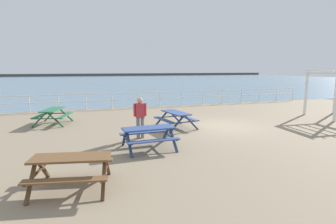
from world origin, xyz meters
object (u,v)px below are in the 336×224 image
(picnic_table_near_left, at_px, (176,116))
(picnic_table_far_left, at_px, (71,164))
(picnic_table_near_right, at_px, (149,133))
(visitor, at_px, (140,115))
(picnic_table_mid_centre, at_px, (53,113))

(picnic_table_near_left, height_order, picnic_table_far_left, same)
(picnic_table_near_right, distance_m, visitor, 1.60)
(picnic_table_near_left, bearing_deg, picnic_table_mid_centre, 54.15)
(picnic_table_near_left, distance_m, visitor, 2.40)
(picnic_table_near_left, bearing_deg, visitor, 113.56)
(picnic_table_mid_centre, xyz_separation_m, visitor, (3.65, -4.11, 0.36))
(picnic_table_near_left, distance_m, picnic_table_mid_centre, 6.31)
(picnic_table_near_right, relative_size, picnic_table_far_left, 0.91)
(picnic_table_near_left, relative_size, picnic_table_far_left, 0.98)
(picnic_table_near_right, bearing_deg, visitor, 86.03)
(picnic_table_mid_centre, height_order, picnic_table_far_left, same)
(visitor, bearing_deg, picnic_table_mid_centre, -134.26)
(picnic_table_mid_centre, distance_m, visitor, 5.51)
(picnic_table_near_right, height_order, picnic_table_mid_centre, same)
(picnic_table_near_left, bearing_deg, picnic_table_near_right, 135.24)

